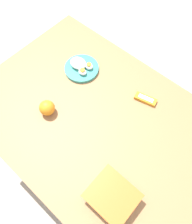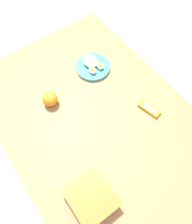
{
  "view_description": "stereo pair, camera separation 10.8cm",
  "coord_description": "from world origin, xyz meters",
  "px_view_note": "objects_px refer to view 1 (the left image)",
  "views": [
    {
      "loc": [
        -0.33,
        0.36,
        1.75
      ],
      "look_at": [
        -0.0,
        -0.01,
        0.79
      ],
      "focal_mm": 35.0,
      "sensor_mm": 36.0,
      "label": 1
    },
    {
      "loc": [
        -0.41,
        0.28,
        1.75
      ],
      "look_at": [
        -0.0,
        -0.01,
        0.79
      ],
      "focal_mm": 35.0,
      "sensor_mm": 36.0,
      "label": 2
    }
  ],
  "objects_px": {
    "food_container": "(112,197)",
    "orange_fruit": "(47,108)",
    "rice_plate": "(81,67)",
    "candy_bar": "(146,99)"
  },
  "relations": [
    {
      "from": "orange_fruit",
      "to": "candy_bar",
      "type": "height_order",
      "value": "orange_fruit"
    },
    {
      "from": "food_container",
      "to": "orange_fruit",
      "type": "height_order",
      "value": "orange_fruit"
    },
    {
      "from": "food_container",
      "to": "candy_bar",
      "type": "height_order",
      "value": "food_container"
    },
    {
      "from": "rice_plate",
      "to": "candy_bar",
      "type": "height_order",
      "value": "rice_plate"
    },
    {
      "from": "orange_fruit",
      "to": "food_container",
      "type": "bearing_deg",
      "value": 168.53
    },
    {
      "from": "orange_fruit",
      "to": "rice_plate",
      "type": "height_order",
      "value": "orange_fruit"
    },
    {
      "from": "rice_plate",
      "to": "orange_fruit",
      "type": "bearing_deg",
      "value": 101.22
    },
    {
      "from": "food_container",
      "to": "orange_fruit",
      "type": "bearing_deg",
      "value": -11.47
    },
    {
      "from": "food_container",
      "to": "rice_plate",
      "type": "bearing_deg",
      "value": -36.02
    },
    {
      "from": "food_container",
      "to": "rice_plate",
      "type": "relative_size",
      "value": 0.99
    }
  ]
}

